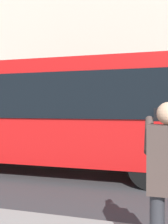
{
  "coord_description": "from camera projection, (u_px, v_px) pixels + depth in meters",
  "views": [
    {
      "loc": [
        -0.45,
        7.14,
        1.79
      ],
      "look_at": [
        1.42,
        0.29,
        1.69
      ],
      "focal_mm": 40.89,
      "sensor_mm": 36.0,
      "label": 1
    }
  ],
  "objects": [
    {
      "name": "ground_plane",
      "position": [
        136.0,
        173.0,
        7.03
      ],
      "size": [
        60.0,
        60.0,
        0.0
      ],
      "primitive_type": "plane",
      "color": "#38383A"
    },
    {
      "name": "building_facade_far",
      "position": [
        145.0,
        29.0,
        13.5
      ],
      "size": [
        28.0,
        1.55,
        12.0
      ],
      "color": "beige",
      "rests_on": "ground_plane"
    },
    {
      "name": "red_bus",
      "position": [
        45.0,
        112.0,
        7.44
      ],
      "size": [
        9.05,
        2.54,
        3.08
      ],
      "color": "red",
      "rests_on": "ground_plane"
    }
  ]
}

